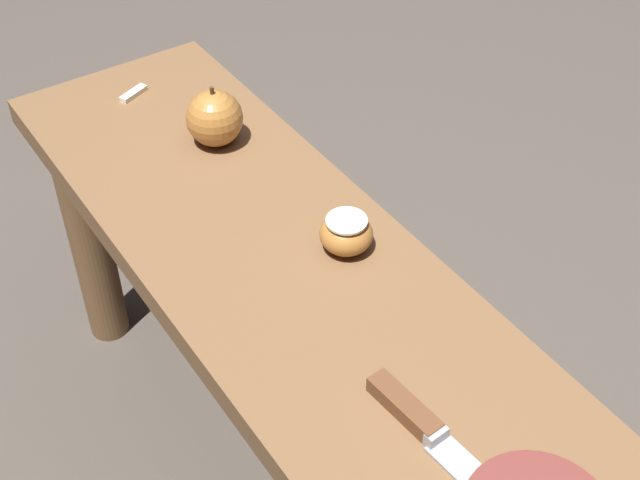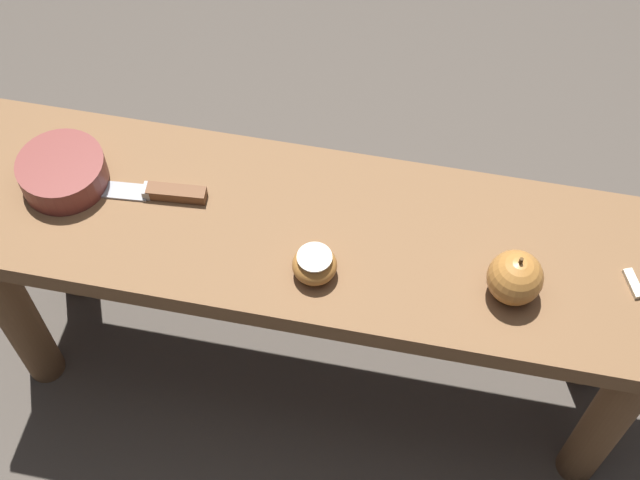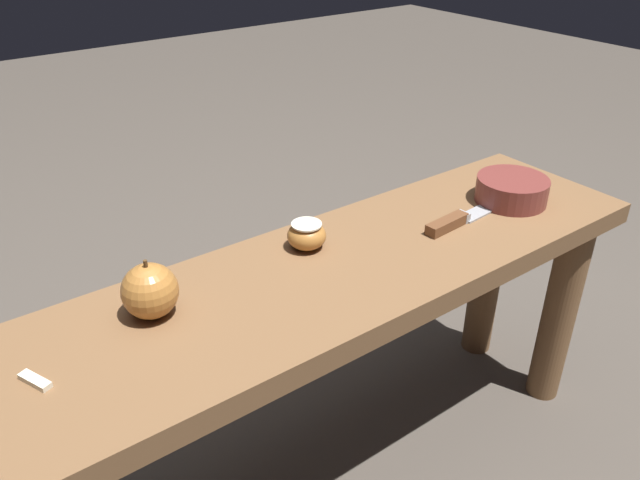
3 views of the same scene
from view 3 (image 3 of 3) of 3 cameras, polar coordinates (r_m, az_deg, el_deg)
name	(u,v)px [view 3 (image 3 of 3)]	position (r m, az deg, el deg)	size (l,w,h in m)	color
ground_plane	(340,469)	(1.36, 1.82, -20.19)	(8.00, 8.00, 0.00)	#4C443D
wooden_bench	(343,318)	(1.09, 2.14, -7.17)	(1.17, 0.32, 0.50)	brown
knife	(461,218)	(1.17, 12.74, 1.94)	(0.25, 0.05, 0.02)	#9EA0A5
apple_whole	(150,291)	(0.92, -15.28, -4.52)	(0.08, 0.08, 0.09)	#B27233
apple_cut	(307,235)	(1.06, -1.23, 0.45)	(0.07, 0.07, 0.05)	#B27233
apple_slice_near_knife	(35,381)	(0.87, -24.61, -11.61)	(0.03, 0.05, 0.01)	silver
bowl	(512,190)	(1.27, 17.12, 4.40)	(0.14, 0.14, 0.05)	brown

